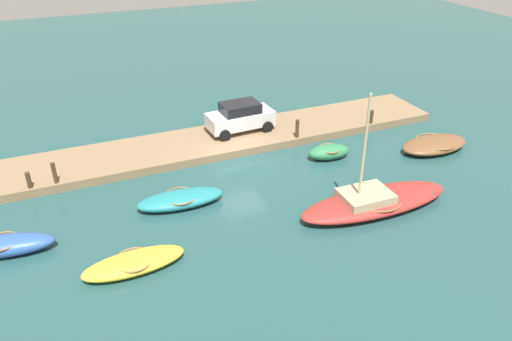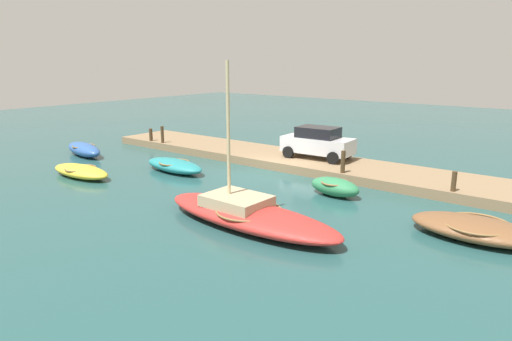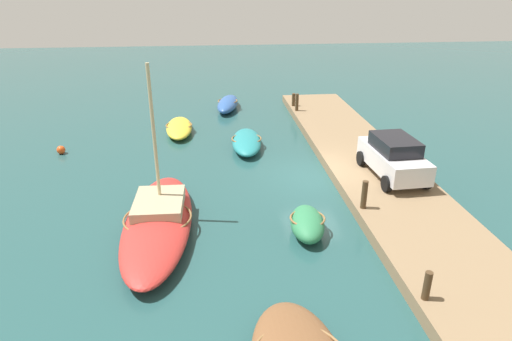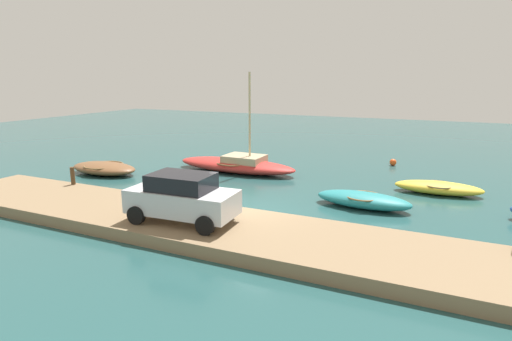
{
  "view_description": "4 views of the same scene",
  "coord_description": "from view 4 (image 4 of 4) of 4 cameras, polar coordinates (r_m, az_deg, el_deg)",
  "views": [
    {
      "loc": [
        8.25,
        21.43,
        12.44
      ],
      "look_at": [
        -0.14,
        1.83,
        0.52
      ],
      "focal_mm": 34.73,
      "sensor_mm": 36.0,
      "label": 1
    },
    {
      "loc": [
        -13.36,
        17.84,
        5.64
      ],
      "look_at": [
        -0.92,
        1.99,
        0.68
      ],
      "focal_mm": 31.61,
      "sensor_mm": 36.0,
      "label": 2
    },
    {
      "loc": [
        -17.58,
        4.38,
        8.1
      ],
      "look_at": [
        -1.17,
        2.68,
        0.93
      ],
      "focal_mm": 31.24,
      "sensor_mm": 36.0,
      "label": 3
    },
    {
      "loc": [
        6.8,
        -14.32,
        5.38
      ],
      "look_at": [
        -1.34,
        3.32,
        0.95
      ],
      "focal_mm": 28.92,
      "sensor_mm": 36.0,
      "label": 4
    }
  ],
  "objects": [
    {
      "name": "ground_plane",
      "position": [
        16.74,
        -0.6,
        -5.89
      ],
      "size": [
        84.0,
        84.0,
        0.0
      ],
      "primitive_type": "plane",
      "color": "#234C4C"
    },
    {
      "name": "motorboat_brown",
      "position": [
        24.81,
        -20.28,
        0.33
      ],
      "size": [
        4.13,
        2.18,
        0.66
      ],
      "rotation": [
        0.0,
        0.0,
        0.02
      ],
      "color": "brown",
      "rests_on": "ground_plane"
    },
    {
      "name": "dinghy_green",
      "position": [
        19.97,
        -11.1,
        -1.85
      ],
      "size": [
        2.44,
        1.41,
        0.77
      ],
      "rotation": [
        0.0,
        0.0,
        -0.12
      ],
      "color": "#2D7A4C",
      "rests_on": "ground_plane"
    },
    {
      "name": "sailboat_red",
      "position": [
        23.83,
        -2.68,
        0.87
      ],
      "size": [
        7.4,
        2.41,
        5.64
      ],
      "rotation": [
        0.0,
        0.0,
        -0.02
      ],
      "color": "#B72D28",
      "rests_on": "ground_plane"
    },
    {
      "name": "parked_car",
      "position": [
        14.45,
        -10.19,
        -3.67
      ],
      "size": [
        3.88,
        2.03,
        1.7
      ],
      "rotation": [
        0.0,
        0.0,
        0.05
      ],
      "color": "silver",
      "rests_on": "dock_platform"
    },
    {
      "name": "rowboat_teal",
      "position": [
        17.92,
        14.6,
        -3.94
      ],
      "size": [
        4.05,
        1.73,
        0.65
      ],
      "rotation": [
        0.0,
        0.0,
        -0.06
      ],
      "color": "teal",
      "rests_on": "ground_plane"
    },
    {
      "name": "mooring_post_west",
      "position": [
        21.06,
        -24.02,
        -0.68
      ],
      "size": [
        0.2,
        0.2,
        0.83
      ],
      "primitive_type": "cylinder",
      "color": "#47331E",
      "rests_on": "dock_platform"
    },
    {
      "name": "marker_buoy",
      "position": [
        26.88,
        18.42,
        1.09
      ],
      "size": [
        0.41,
        0.41,
        0.41
      ],
      "primitive_type": "sphere",
      "color": "#E54C19",
      "rests_on": "ground_plane"
    },
    {
      "name": "rowboat_yellow",
      "position": [
        21.17,
        23.89,
        -2.17
      ],
      "size": [
        3.94,
        1.56,
        0.58
      ],
      "rotation": [
        0.0,
        0.0,
        0.03
      ],
      "color": "gold",
      "rests_on": "ground_plane"
    },
    {
      "name": "mooring_post_mid_west",
      "position": [
        17.66,
        -13.27,
        -1.95
      ],
      "size": [
        0.21,
        0.21,
        1.06
      ],
      "primitive_type": "cylinder",
      "color": "#47331E",
      "rests_on": "dock_platform"
    },
    {
      "name": "dock_platform",
      "position": [
        14.48,
        -5.1,
        -8.07
      ],
      "size": [
        26.04,
        3.88,
        0.45
      ],
      "primitive_type": "cube",
      "color": "#846B4C",
      "rests_on": "ground_plane"
    }
  ]
}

